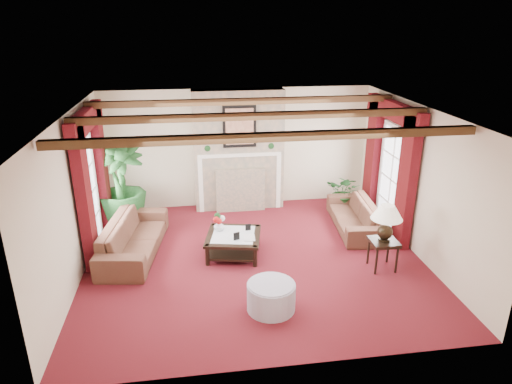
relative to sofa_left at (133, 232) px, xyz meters
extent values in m
plane|color=#4E0E12|center=(2.19, -0.58, -0.44)|extent=(6.00, 6.00, 0.00)
plane|color=white|center=(2.19, -0.58, 2.26)|extent=(6.00, 6.00, 0.00)
cube|color=beige|center=(2.19, 2.17, 0.91)|extent=(6.00, 0.02, 2.70)
cube|color=beige|center=(-0.81, -0.58, 0.91)|extent=(0.02, 5.50, 2.70)
cube|color=beige|center=(5.19, -0.58, 0.91)|extent=(0.02, 5.50, 2.70)
imported|color=#390F16|center=(0.00, 0.00, 0.00)|extent=(2.42, 1.28, 0.87)
imported|color=#390F16|center=(4.43, 0.45, -0.05)|extent=(2.07, 0.93, 0.77)
imported|color=black|center=(-0.35, 1.30, 0.07)|extent=(1.63, 2.15, 1.01)
imported|color=black|center=(4.53, 1.42, -0.10)|extent=(1.60, 1.61, 0.67)
cylinder|color=#A3A0B5|center=(2.22, -2.11, -0.22)|extent=(0.73, 0.73, 0.43)
imported|color=silver|center=(1.58, -0.10, 0.06)|extent=(0.20, 0.21, 0.19)
imported|color=black|center=(2.00, -0.50, 0.10)|extent=(0.20, 0.05, 0.27)
camera|label=1|loc=(1.15, -7.83, 3.69)|focal=32.00mm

